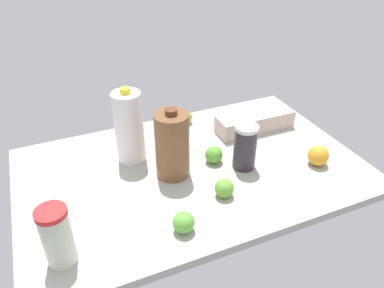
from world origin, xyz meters
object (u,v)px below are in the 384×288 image
at_px(egg_carton, 255,122).
at_px(shaker_bottle, 245,147).
at_px(lime_loose, 184,222).
at_px(lime_far_back, 185,117).
at_px(chocolate_milk_jug, 172,145).
at_px(lime_beside_bowl, 224,188).
at_px(milk_jug, 129,127).
at_px(orange_by_jug, 318,156).
at_px(tumbler_cup, 57,236).
at_px(lime_near_front, 214,154).

bearing_deg(egg_carton, shaker_bottle, -129.26).
bearing_deg(lime_loose, lime_far_back, 66.98).
relative_size(chocolate_milk_jug, lime_far_back, 4.48).
bearing_deg(lime_beside_bowl, chocolate_milk_jug, 121.66).
distance_m(milk_jug, egg_carton, 0.53).
bearing_deg(milk_jug, orange_by_jug, -26.39).
relative_size(lime_far_back, lime_loose, 0.88).
xyz_separation_m(milk_jug, lime_far_back, (0.28, 0.17, -0.11)).
relative_size(tumbler_cup, lime_beside_bowl, 2.88).
bearing_deg(lime_near_front, chocolate_milk_jug, -177.37).
xyz_separation_m(chocolate_milk_jug, lime_near_front, (0.16, 0.01, -0.09)).
distance_m(egg_carton, lime_near_front, 0.29).
bearing_deg(shaker_bottle, lime_near_front, 141.95).
relative_size(lime_far_back, lime_beside_bowl, 0.92).
relative_size(chocolate_milk_jug, lime_beside_bowl, 4.13).
xyz_separation_m(lime_near_front, lime_far_back, (0.02, 0.30, -0.00)).
bearing_deg(lime_loose, chocolate_milk_jug, 75.42).
height_order(tumbler_cup, lime_near_front, tumbler_cup).
bearing_deg(lime_beside_bowl, tumbler_cup, -173.21).
xyz_separation_m(egg_carton, orange_by_jug, (0.08, -0.30, 0.00)).
height_order(shaker_bottle, chocolate_milk_jug, chocolate_milk_jug).
bearing_deg(lime_far_back, lime_near_front, -92.95).
distance_m(egg_carton, orange_by_jug, 0.31).
height_order(shaker_bottle, lime_far_back, shaker_bottle).
relative_size(egg_carton, lime_loose, 5.07).
bearing_deg(shaker_bottle, lime_beside_bowl, -140.25).
distance_m(shaker_bottle, orange_by_jug, 0.27).
height_order(milk_jug, lime_far_back, milk_jug).
xyz_separation_m(tumbler_cup, orange_by_jug, (0.90, 0.08, -0.05)).
bearing_deg(lime_far_back, tumbler_cup, -136.57).
xyz_separation_m(egg_carton, chocolate_milk_jug, (-0.42, -0.15, 0.08)).
bearing_deg(chocolate_milk_jug, shaker_bottle, -13.76).
distance_m(milk_jug, orange_by_jug, 0.68).
distance_m(shaker_bottle, milk_jug, 0.41).
bearing_deg(orange_by_jug, lime_far_back, 124.58).
distance_m(lime_near_front, lime_loose, 0.36).
distance_m(shaker_bottle, lime_far_back, 0.38).
bearing_deg(lime_beside_bowl, orange_by_jug, 3.05).
bearing_deg(lime_beside_bowl, lime_far_back, 82.10).
bearing_deg(lime_beside_bowl, lime_near_front, 74.18).
relative_size(egg_carton, chocolate_milk_jug, 1.28).
distance_m(chocolate_milk_jug, orange_by_jug, 0.53).
bearing_deg(tumbler_cup, egg_carton, 25.01).
bearing_deg(milk_jug, lime_far_back, 30.52).
height_order(chocolate_milk_jug, lime_far_back, chocolate_milk_jug).
height_order(lime_near_front, lime_loose, same).
xyz_separation_m(lime_far_back, lime_beside_bowl, (-0.07, -0.49, 0.00)).
bearing_deg(lime_far_back, egg_carton, -34.21).
height_order(tumbler_cup, lime_beside_bowl, tumbler_cup).
bearing_deg(chocolate_milk_jug, egg_carton, 19.30).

